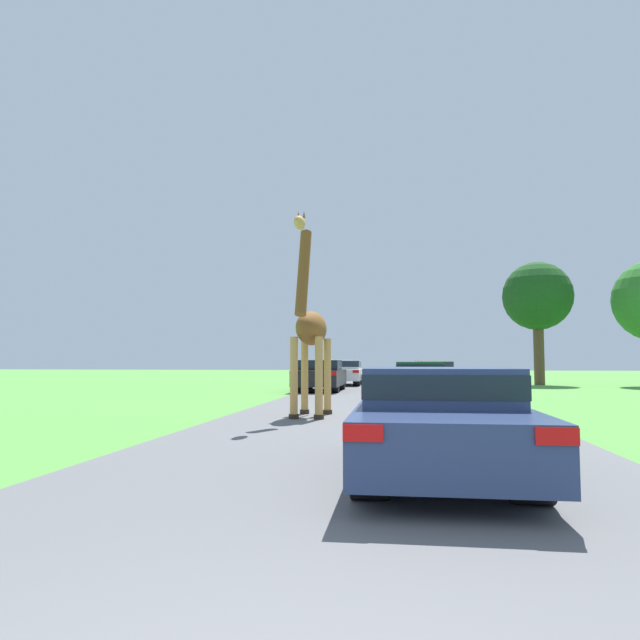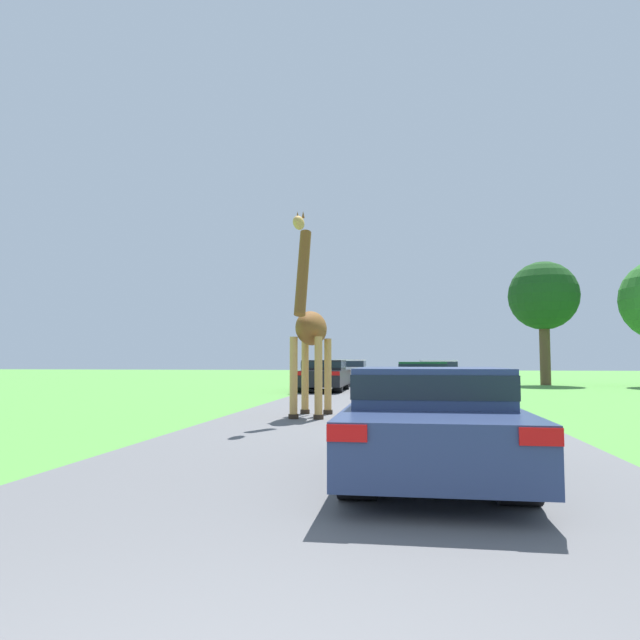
{
  "view_description": "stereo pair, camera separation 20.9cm",
  "coord_description": "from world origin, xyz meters",
  "px_view_note": "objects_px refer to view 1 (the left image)",
  "views": [
    {
      "loc": [
        0.51,
        -1.52,
        1.37
      ],
      "look_at": [
        -1.35,
        12.45,
        2.38
      ],
      "focal_mm": 32.0,
      "sensor_mm": 36.0,
      "label": 1
    },
    {
      "loc": [
        0.71,
        -1.49,
        1.37
      ],
      "look_at": [
        -1.35,
        12.45,
        2.38
      ],
      "focal_mm": 32.0,
      "sensor_mm": 36.0,
      "label": 2
    }
  ],
  "objects_px": {
    "giraffe_near_road": "(310,331)",
    "car_far_ahead": "(345,371)",
    "car_queue_left": "(436,373)",
    "tree_left_edge": "(537,297)",
    "car_lead_maroon": "(438,417)",
    "car_verge_right": "(419,379)",
    "car_queue_right": "(320,374)",
    "car_rear_follower": "(434,375)"
  },
  "relations": [
    {
      "from": "giraffe_near_road",
      "to": "car_far_ahead",
      "type": "bearing_deg",
      "value": -85.44
    },
    {
      "from": "car_queue_left",
      "to": "tree_left_edge",
      "type": "xyz_separation_m",
      "value": [
        5.97,
        2.47,
        4.28
      ]
    },
    {
      "from": "car_lead_maroon",
      "to": "tree_left_edge",
      "type": "relative_size",
      "value": 0.64
    },
    {
      "from": "giraffe_near_road",
      "to": "car_verge_right",
      "type": "xyz_separation_m",
      "value": [
        2.88,
        6.26,
        -1.39
      ]
    },
    {
      "from": "car_queue_right",
      "to": "car_queue_left",
      "type": "relative_size",
      "value": 1.21
    },
    {
      "from": "car_far_ahead",
      "to": "car_verge_right",
      "type": "height_order",
      "value": "car_far_ahead"
    },
    {
      "from": "car_lead_maroon",
      "to": "car_queue_left",
      "type": "height_order",
      "value": "car_queue_left"
    },
    {
      "from": "car_queue_left",
      "to": "tree_left_edge",
      "type": "relative_size",
      "value": 0.56
    },
    {
      "from": "giraffe_near_road",
      "to": "car_queue_left",
      "type": "relative_size",
      "value": 1.21
    },
    {
      "from": "car_far_ahead",
      "to": "car_verge_right",
      "type": "relative_size",
      "value": 1.06
    },
    {
      "from": "car_queue_right",
      "to": "tree_left_edge",
      "type": "height_order",
      "value": "tree_left_edge"
    },
    {
      "from": "giraffe_near_road",
      "to": "car_far_ahead",
      "type": "distance_m",
      "value": 18.21
    },
    {
      "from": "tree_left_edge",
      "to": "giraffe_near_road",
      "type": "bearing_deg",
      "value": -116.97
    },
    {
      "from": "car_far_ahead",
      "to": "tree_left_edge",
      "type": "relative_size",
      "value": 0.64
    },
    {
      "from": "giraffe_near_road",
      "to": "car_verge_right",
      "type": "distance_m",
      "value": 7.03
    },
    {
      "from": "car_far_ahead",
      "to": "car_verge_right",
      "type": "bearing_deg",
      "value": -73.08
    },
    {
      "from": "car_lead_maroon",
      "to": "car_queue_left",
      "type": "distance_m",
      "value": 24.29
    },
    {
      "from": "car_far_ahead",
      "to": "car_rear_follower",
      "type": "xyz_separation_m",
      "value": [
        4.47,
        -6.34,
        -0.02
      ]
    },
    {
      "from": "car_queue_right",
      "to": "car_lead_maroon",
      "type": "bearing_deg",
      "value": -78.15
    },
    {
      "from": "car_verge_right",
      "to": "tree_left_edge",
      "type": "height_order",
      "value": "tree_left_edge"
    },
    {
      "from": "car_far_ahead",
      "to": "car_rear_follower",
      "type": "bearing_deg",
      "value": -54.81
    },
    {
      "from": "car_lead_maroon",
      "to": "car_far_ahead",
      "type": "xyz_separation_m",
      "value": [
        -3.32,
        24.88,
        0.08
      ]
    },
    {
      "from": "car_verge_right",
      "to": "car_rear_follower",
      "type": "relative_size",
      "value": 1.01
    },
    {
      "from": "car_lead_maroon",
      "to": "car_rear_follower",
      "type": "bearing_deg",
      "value": 86.45
    },
    {
      "from": "giraffe_near_road",
      "to": "car_verge_right",
      "type": "relative_size",
      "value": 1.13
    },
    {
      "from": "car_lead_maroon",
      "to": "car_queue_right",
      "type": "height_order",
      "value": "car_queue_right"
    },
    {
      "from": "giraffe_near_road",
      "to": "car_queue_right",
      "type": "distance_m",
      "value": 11.96
    },
    {
      "from": "car_queue_left",
      "to": "car_rear_follower",
      "type": "height_order",
      "value": "car_rear_follower"
    },
    {
      "from": "car_queue_left",
      "to": "car_rear_follower",
      "type": "distance_m",
      "value": 5.71
    },
    {
      "from": "car_queue_left",
      "to": "car_far_ahead",
      "type": "xyz_separation_m",
      "value": [
        -4.93,
        0.65,
        0.06
      ]
    },
    {
      "from": "car_far_ahead",
      "to": "car_rear_follower",
      "type": "relative_size",
      "value": 1.07
    },
    {
      "from": "car_verge_right",
      "to": "car_rear_follower",
      "type": "height_order",
      "value": "car_rear_follower"
    },
    {
      "from": "giraffe_near_road",
      "to": "car_rear_follower",
      "type": "height_order",
      "value": "giraffe_near_road"
    },
    {
      "from": "car_queue_right",
      "to": "car_far_ahead",
      "type": "distance_m",
      "value": 6.36
    },
    {
      "from": "car_queue_left",
      "to": "car_verge_right",
      "type": "distance_m",
      "value": 11.32
    },
    {
      "from": "car_queue_right",
      "to": "car_verge_right",
      "type": "distance_m",
      "value": 6.96
    },
    {
      "from": "car_queue_left",
      "to": "tree_left_edge",
      "type": "height_order",
      "value": "tree_left_edge"
    },
    {
      "from": "giraffe_near_road",
      "to": "car_lead_maroon",
      "type": "relative_size",
      "value": 1.07
    },
    {
      "from": "car_far_ahead",
      "to": "car_verge_right",
      "type": "xyz_separation_m",
      "value": [
        3.62,
        -11.89,
        -0.05
      ]
    },
    {
      "from": "giraffe_near_road",
      "to": "car_queue_right",
      "type": "bearing_deg",
      "value": -81.43
    },
    {
      "from": "car_lead_maroon",
      "to": "car_rear_follower",
      "type": "distance_m",
      "value": 18.58
    },
    {
      "from": "giraffe_near_road",
      "to": "car_rear_follower",
      "type": "bearing_deg",
      "value": -105.31
    }
  ]
}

